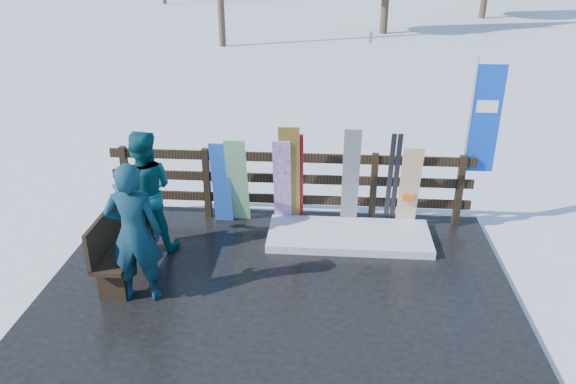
# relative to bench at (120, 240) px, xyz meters

# --- Properties ---
(ground) EXTENTS (700.00, 700.00, 0.00)m
(ground) POSITION_rel_bench_xyz_m (2.08, -0.44, -0.60)
(ground) COLOR white
(ground) RESTS_ON ground
(deck) EXTENTS (6.00, 5.00, 0.08)m
(deck) POSITION_rel_bench_xyz_m (2.08, -0.44, -0.56)
(deck) COLOR black
(deck) RESTS_ON ground
(fence) EXTENTS (5.60, 0.10, 1.15)m
(fence) POSITION_rel_bench_xyz_m (2.08, 1.76, 0.14)
(fence) COLOR black
(fence) RESTS_ON deck
(snow_patch) EXTENTS (2.39, 1.00, 0.12)m
(snow_patch) POSITION_rel_bench_xyz_m (3.02, 1.16, -0.46)
(snow_patch) COLOR white
(snow_patch) RESTS_ON deck
(bench) EXTENTS (0.41, 1.50, 0.97)m
(bench) POSITION_rel_bench_xyz_m (0.00, 0.00, 0.00)
(bench) COLOR black
(bench) RESTS_ON deck
(snowboard_0) EXTENTS (0.29, 0.24, 1.36)m
(snowboard_0) POSITION_rel_bench_xyz_m (1.06, 1.54, 0.17)
(snowboard_0) COLOR blue
(snowboard_0) RESTS_ON deck
(snowboard_1) EXTENTS (0.31, 0.38, 1.44)m
(snowboard_1) POSITION_rel_bench_xyz_m (1.31, 1.54, 0.21)
(snowboard_1) COLOR white
(snowboard_1) RESTS_ON deck
(snowboard_2) EXTENTS (0.31, 0.35, 1.66)m
(snowboard_2) POSITION_rel_bench_xyz_m (2.10, 1.54, 0.31)
(snowboard_2) COLOR gold
(snowboard_2) RESTS_ON deck
(snowboard_3) EXTENTS (0.27, 0.31, 1.43)m
(snowboard_3) POSITION_rel_bench_xyz_m (1.99, 1.54, 0.20)
(snowboard_3) COLOR white
(snowboard_3) RESTS_ON deck
(snowboard_4) EXTENTS (0.25, 0.29, 1.64)m
(snowboard_4) POSITION_rel_bench_xyz_m (3.02, 1.54, 0.30)
(snowboard_4) COLOR black
(snowboard_4) RESTS_ON deck
(snowboard_5) EXTENTS (0.30, 0.30, 1.39)m
(snowboard_5) POSITION_rel_bench_xyz_m (3.89, 1.54, 0.18)
(snowboard_5) COLOR white
(snowboard_5) RESTS_ON deck
(ski_pair_a) EXTENTS (0.17, 0.26, 1.52)m
(ski_pair_a) POSITION_rel_bench_xyz_m (2.22, 1.61, 0.24)
(ski_pair_a) COLOR #B1151A
(ski_pair_a) RESTS_ON deck
(ski_pair_b) EXTENTS (0.17, 0.28, 1.56)m
(ski_pair_b) POSITION_rel_bench_xyz_m (3.65, 1.61, 0.27)
(ski_pair_b) COLOR black
(ski_pair_b) RESTS_ON deck
(rental_flag) EXTENTS (0.45, 0.04, 2.60)m
(rental_flag) POSITION_rel_bench_xyz_m (4.87, 1.81, 1.09)
(rental_flag) COLOR silver
(rental_flag) RESTS_ON deck
(person_front) EXTENTS (0.70, 0.50, 1.80)m
(person_front) POSITION_rel_bench_xyz_m (0.40, -0.51, 0.39)
(person_front) COLOR #0E4045
(person_front) RESTS_ON deck
(person_back) EXTENTS (0.97, 0.82, 1.78)m
(person_back) POSITION_rel_bench_xyz_m (0.14, 0.69, 0.37)
(person_back) COLOR #0F4F53
(person_back) RESTS_ON deck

